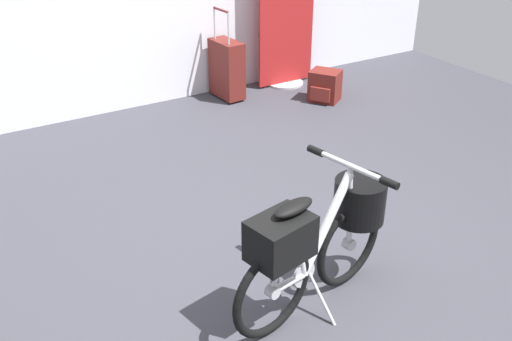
# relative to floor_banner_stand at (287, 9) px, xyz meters

# --- Properties ---
(ground_plane) EXTENTS (7.33, 7.33, 0.00)m
(ground_plane) POSITION_rel_floor_banner_stand_xyz_m (-1.74, -2.51, -0.73)
(ground_plane) COLOR #38383F
(floor_banner_stand) EXTENTS (0.60, 0.36, 1.64)m
(floor_banner_stand) POSITION_rel_floor_banner_stand_xyz_m (0.00, 0.00, 0.00)
(floor_banner_stand) COLOR #B7B7BC
(floor_banner_stand) RESTS_ON ground_plane
(folding_bike_foreground) EXTENTS (1.01, 0.53, 0.73)m
(folding_bike_foreground) POSITION_rel_floor_banner_stand_xyz_m (-1.64, -2.76, -0.34)
(folding_bike_foreground) COLOR black
(folding_bike_foreground) RESTS_ON ground_plane
(rolling_suitcase) EXTENTS (0.20, 0.37, 0.83)m
(rolling_suitcase) POSITION_rel_floor_banner_stand_xyz_m (-0.67, -0.04, -0.45)
(rolling_suitcase) COLOR maroon
(rolling_suitcase) RESTS_ON ground_plane
(backpack_on_floor) EXTENTS (0.33, 0.34, 0.28)m
(backpack_on_floor) POSITION_rel_floor_banner_stand_xyz_m (0.06, -0.57, -0.59)
(backpack_on_floor) COLOR maroon
(backpack_on_floor) RESTS_ON ground_plane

